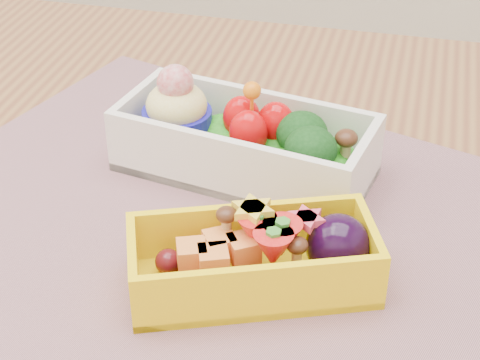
# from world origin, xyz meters

# --- Properties ---
(placemat) EXTENTS (0.55, 0.48, 0.00)m
(placemat) POSITION_xyz_m (-0.03, 0.04, 0.75)
(placemat) COLOR #9F6E73
(placemat) RESTS_ON table
(bento_white) EXTENTS (0.20, 0.12, 0.08)m
(bento_white) POSITION_xyz_m (-0.04, 0.11, 0.78)
(bento_white) COLOR white
(bento_white) RESTS_ON placemat
(bento_yellow) EXTENTS (0.16, 0.12, 0.05)m
(bento_yellow) POSITION_xyz_m (0.00, -0.02, 0.77)
(bento_yellow) COLOR yellow
(bento_yellow) RESTS_ON placemat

